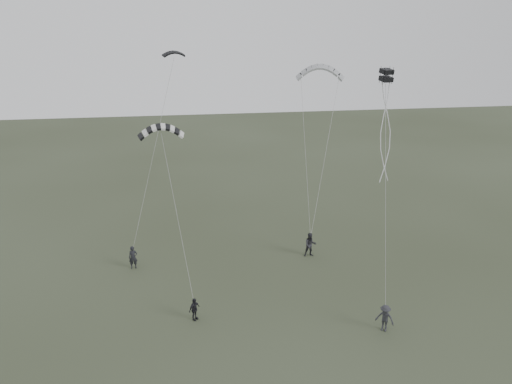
{
  "coord_description": "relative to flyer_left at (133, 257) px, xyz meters",
  "views": [
    {
      "loc": [
        -4.6,
        -26.86,
        17.77
      ],
      "look_at": [
        0.47,
        5.84,
        6.18
      ],
      "focal_mm": 35.0,
      "sensor_mm": 36.0,
      "label": 1
    }
  ],
  "objects": [
    {
      "name": "kite_pale_large",
      "position": [
        16.05,
        7.85,
        12.93
      ],
      "size": [
        4.27,
        2.46,
        1.86
      ],
      "primitive_type": null,
      "rotation": [
        0.33,
        0.0,
        -0.28
      ],
      "color": "#95979A",
      "rests_on": "flyer_right"
    },
    {
      "name": "ground",
      "position": [
        8.54,
        -7.59,
        -0.88
      ],
      "size": [
        140.0,
        140.0,
        0.0
      ],
      "primitive_type": "plane",
      "color": "#303622",
      "rests_on": "ground"
    },
    {
      "name": "flyer_right",
      "position": [
        13.58,
        -0.06,
        0.09
      ],
      "size": [
        0.96,
        0.77,
        1.93
      ],
      "primitive_type": "imported",
      "rotation": [
        0.0,
        0.0,
        -0.04
      ],
      "color": "#222227",
      "rests_on": "ground"
    },
    {
      "name": "kite_dark_small",
      "position": [
        3.77,
        4.51,
        14.45
      ],
      "size": [
        1.79,
        1.07,
        0.65
      ],
      "primitive_type": null,
      "rotation": [
        0.26,
        0.0,
        0.29
      ],
      "color": "black",
      "rests_on": "flyer_left"
    },
    {
      "name": "kite_striped",
      "position": [
        2.74,
        -2.63,
        10.34
      ],
      "size": [
        2.91,
        1.23,
        1.29
      ],
      "primitive_type": null,
      "rotation": [
        0.29,
        0.0,
        0.08
      ],
      "color": "black",
      "rests_on": "flyer_center"
    },
    {
      "name": "flyer_center",
      "position": [
        4.25,
        -7.52,
        -0.13
      ],
      "size": [
        0.88,
        0.87,
        1.49
      ],
      "primitive_type": "imported",
      "rotation": [
        0.0,
        0.0,
        0.78
      ],
      "color": "black",
      "rests_on": "ground"
    },
    {
      "name": "kite_box",
      "position": [
        16.24,
        -5.75,
        13.66
      ],
      "size": [
        0.8,
        0.87,
        0.8
      ],
      "primitive_type": null,
      "rotation": [
        0.14,
        0.0,
        0.25
      ],
      "color": "black",
      "rests_on": "flyer_far"
    },
    {
      "name": "flyer_far",
      "position": [
        15.44,
        -10.4,
        -0.02
      ],
      "size": [
        1.27,
        1.19,
        1.72
      ],
      "primitive_type": "imported",
      "rotation": [
        0.0,
        0.0,
        -0.67
      ],
      "color": "#28282D",
      "rests_on": "ground"
    },
    {
      "name": "flyer_left",
      "position": [
        0.0,
        0.0,
        0.0
      ],
      "size": [
        0.69,
        0.5,
        1.75
      ],
      "primitive_type": "imported",
      "rotation": [
        0.0,
        0.0,
        0.14
      ],
      "color": "black",
      "rests_on": "ground"
    }
  ]
}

